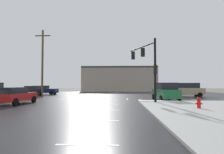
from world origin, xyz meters
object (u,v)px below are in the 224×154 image
object	(u,v)px
fire_hydrant	(199,103)
suv_green	(165,91)
sedan_black	(32,91)
sedan_navy	(44,90)
traffic_signal_mast	(147,61)
sedan_red	(15,95)
utility_pole_far	(42,62)
suv_tan	(186,89)

from	to	relation	value
fire_hydrant	suv_green	bearing A→B (deg)	93.64
sedan_black	sedan_navy	bearing A→B (deg)	179.31
traffic_signal_mast	sedan_black	distance (m)	17.96
traffic_signal_mast	sedan_black	size ratio (longest dim) A/B	1.35
sedan_navy	sedan_red	xyz separation A→B (m)	(3.58, -15.87, 0.00)
suv_green	utility_pole_far	world-z (taller)	utility_pole_far
suv_green	sedan_black	distance (m)	19.04
suv_tan	sedan_red	world-z (taller)	suv_tan
traffic_signal_mast	fire_hydrant	world-z (taller)	traffic_signal_mast
utility_pole_far	traffic_signal_mast	bearing A→B (deg)	-26.60
fire_hydrant	suv_tan	xyz separation A→B (m)	(4.19, 14.97, 0.55)
sedan_red	utility_pole_far	xyz separation A→B (m)	(-1.39, 9.80, 4.22)
sedan_navy	suv_green	distance (m)	21.65
suv_tan	suv_green	bearing A→B (deg)	60.87
suv_tan	utility_pole_far	bearing A→B (deg)	10.57
suv_green	utility_pole_far	distance (m)	17.61
suv_tan	utility_pole_far	xyz separation A→B (m)	(-21.14, -1.81, 3.98)
fire_hydrant	sedan_black	distance (m)	23.24
sedan_navy	utility_pole_far	distance (m)	7.71
traffic_signal_mast	fire_hydrant	xyz separation A→B (m)	(2.86, -6.10, -3.80)
fire_hydrant	suv_green	distance (m)	8.22
suv_green	sedan_red	size ratio (longest dim) A/B	1.07
fire_hydrant	sedan_navy	size ratio (longest dim) A/B	0.17
traffic_signal_mast	sedan_navy	world-z (taller)	traffic_signal_mast
sedan_red	traffic_signal_mast	bearing A→B (deg)	-73.14
traffic_signal_mast	sedan_navy	xyz separation A→B (m)	(-16.27, 13.13, -3.48)
traffic_signal_mast	utility_pole_far	bearing A→B (deg)	42.42
utility_pole_far	suv_green	bearing A→B (deg)	-16.83
traffic_signal_mast	sedan_red	distance (m)	13.44
suv_tan	traffic_signal_mast	bearing A→B (deg)	57.15
suv_tan	sedan_red	size ratio (longest dim) A/B	1.07
fire_hydrant	utility_pole_far	world-z (taller)	utility_pole_far
sedan_red	fire_hydrant	bearing A→B (deg)	-97.54
suv_green	sedan_black	size ratio (longest dim) A/B	1.06
utility_pole_far	fire_hydrant	bearing A→B (deg)	-37.83
traffic_signal_mast	fire_hydrant	bearing A→B (deg)	-175.85
sedan_black	utility_pole_far	world-z (taller)	utility_pole_far
suv_tan	sedan_black	bearing A→B (deg)	8.71
traffic_signal_mast	sedan_red	bearing A→B (deg)	81.22
sedan_black	utility_pole_far	bearing A→B (deg)	66.56
traffic_signal_mast	suv_green	xyz separation A→B (m)	(2.34, 2.08, -3.25)
traffic_signal_mast	sedan_black	xyz separation A→B (m)	(-15.87, 7.65, -3.48)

